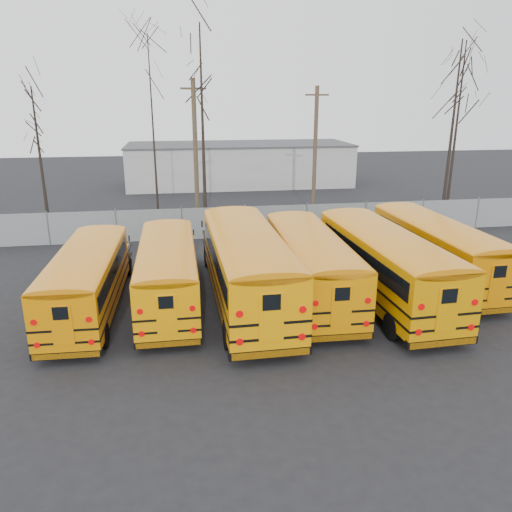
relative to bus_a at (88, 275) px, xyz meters
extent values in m
plane|color=black|center=(7.92, -1.33, -1.65)|extent=(120.00, 120.00, 0.00)
cube|color=gray|center=(7.92, 10.67, -0.65)|extent=(40.00, 0.04, 2.00)
cube|color=#B8B8B3|center=(9.92, 30.67, 0.35)|extent=(22.00, 8.00, 4.00)
cylinder|color=black|center=(-1.10, -3.17, -1.20)|extent=(0.27, 0.91, 0.91)
cylinder|color=black|center=(0.96, -3.21, -1.20)|extent=(0.27, 0.91, 0.91)
cylinder|color=black|center=(-0.93, 4.47, -1.20)|extent=(0.27, 0.91, 0.91)
cylinder|color=black|center=(1.13, 4.42, -1.20)|extent=(0.27, 0.91, 0.91)
cube|color=orange|center=(-0.01, -0.24, -0.13)|extent=(2.46, 8.50, 2.14)
cube|color=orange|center=(0.11, 4.76, -0.74)|extent=(2.08, 1.59, 0.91)
cube|color=black|center=(-0.01, -0.42, 0.35)|extent=(2.48, 7.60, 0.64)
cube|color=black|center=(0.01, 0.54, -0.79)|extent=(2.52, 10.07, 0.08)
cube|color=black|center=(0.01, 0.54, -0.33)|extent=(2.52, 10.07, 0.08)
cube|color=black|center=(-0.10, -4.37, -1.24)|extent=(2.33, 0.25, 0.25)
cube|color=black|center=(0.12, 5.49, -1.24)|extent=(2.19, 0.23, 0.24)
cube|color=orange|center=(-0.10, -4.47, -0.15)|extent=(0.68, 0.05, 1.41)
cylinder|color=#B20505|center=(-0.96, -4.46, -0.79)|extent=(0.20, 0.04, 0.20)
cylinder|color=#B20505|center=(0.76, -4.50, -0.79)|extent=(0.20, 0.04, 0.20)
cylinder|color=#B20505|center=(-0.96, -4.46, 0.03)|extent=(0.20, 0.04, 0.20)
cylinder|color=#B20505|center=(0.76, -4.50, 0.03)|extent=(0.20, 0.04, 0.20)
cylinder|color=black|center=(2.20, -2.87, -1.19)|extent=(0.27, 0.93, 0.93)
cylinder|color=black|center=(4.30, -2.85, -1.19)|extent=(0.27, 0.93, 0.93)
cylinder|color=black|center=(2.15, 4.91, -1.19)|extent=(0.27, 0.93, 0.93)
cylinder|color=black|center=(4.25, 4.92, -1.19)|extent=(0.27, 0.93, 0.93)
cube|color=orange|center=(3.23, 0.15, -0.10)|extent=(2.37, 8.63, 2.18)
cube|color=orange|center=(3.20, 5.24, -0.72)|extent=(2.09, 1.59, 0.93)
cube|color=black|center=(3.23, -0.04, 0.39)|extent=(2.40, 7.70, 0.65)
cube|color=black|center=(3.23, 0.94, -0.77)|extent=(2.41, 10.22, 0.08)
cube|color=black|center=(3.23, 0.94, -0.31)|extent=(2.41, 10.22, 0.08)
cube|color=black|center=(3.26, -4.06, -1.23)|extent=(2.37, 0.22, 0.26)
cube|color=black|center=(3.19, 5.98, -1.23)|extent=(2.22, 0.20, 0.24)
cube|color=orange|center=(3.26, -4.17, -0.12)|extent=(0.69, 0.04, 1.44)
cylinder|color=#B20505|center=(2.38, -4.18, -0.77)|extent=(0.20, 0.04, 0.20)
cylinder|color=#B20505|center=(4.14, -4.17, -0.77)|extent=(0.20, 0.04, 0.20)
cylinder|color=#B20505|center=(2.38, -4.18, 0.06)|extent=(0.20, 0.04, 0.20)
cylinder|color=#B20505|center=(4.14, -4.17, 0.06)|extent=(0.20, 0.04, 0.20)
cylinder|color=black|center=(5.37, -4.02, -1.10)|extent=(0.33, 1.10, 1.10)
cylinder|color=black|center=(7.85, -3.96, -1.10)|extent=(0.33, 1.10, 1.10)
cylinder|color=black|center=(5.17, 5.18, -1.10)|extent=(0.33, 1.10, 1.10)
cylinder|color=black|center=(7.65, 5.24, -1.10)|extent=(0.33, 1.10, 1.10)
cube|color=orange|center=(6.53, -0.43, 0.19)|extent=(2.96, 10.25, 2.58)
cube|color=orange|center=(6.40, 5.60, -0.55)|extent=(2.51, 1.92, 1.10)
cube|color=black|center=(6.54, -0.65, 0.76)|extent=(2.98, 9.15, 0.77)
cube|color=black|center=(6.51, 0.50, -0.61)|extent=(3.04, 12.13, 0.10)
cube|color=black|center=(6.51, 0.50, -0.06)|extent=(3.04, 12.13, 0.10)
cube|color=black|center=(6.64, -5.42, -1.16)|extent=(2.81, 0.30, 0.31)
cube|color=black|center=(6.38, 6.47, -1.16)|extent=(2.63, 0.28, 0.28)
cube|color=orange|center=(6.64, -5.54, 0.16)|extent=(0.82, 0.06, 1.70)
cylinder|color=#B20505|center=(5.60, -5.57, -0.61)|extent=(0.24, 0.05, 0.24)
cylinder|color=#B20505|center=(7.68, -5.52, -0.61)|extent=(0.24, 0.05, 0.24)
cylinder|color=#B20505|center=(5.60, -5.57, 0.38)|extent=(0.24, 0.05, 0.24)
cylinder|color=#B20505|center=(7.68, -5.52, 0.38)|extent=(0.24, 0.05, 0.24)
cylinder|color=black|center=(8.21, -3.24, -1.16)|extent=(0.30, 0.99, 0.99)
cylinder|color=black|center=(10.44, -3.29, -1.16)|extent=(0.30, 0.99, 0.99)
cylinder|color=black|center=(8.37, 5.06, -1.16)|extent=(0.30, 0.99, 0.99)
cylinder|color=black|center=(10.60, 5.01, -1.16)|extent=(0.30, 0.99, 0.99)
cube|color=orange|center=(9.39, -0.05, 0.00)|extent=(2.65, 9.24, 2.32)
cube|color=orange|center=(9.49, 5.38, -0.66)|extent=(2.26, 1.72, 0.99)
cube|color=black|center=(9.38, -0.25, 0.52)|extent=(2.67, 8.25, 0.69)
cube|color=black|center=(9.40, 0.79, -0.71)|extent=(2.72, 10.94, 0.09)
cube|color=black|center=(9.40, 0.79, -0.22)|extent=(2.72, 10.94, 0.09)
cube|color=black|center=(9.30, -4.55, -1.21)|extent=(2.53, 0.27, 0.28)
cube|color=black|center=(9.51, 6.17, -1.21)|extent=(2.37, 0.24, 0.26)
cube|color=orange|center=(9.29, -4.66, -0.02)|extent=(0.74, 0.05, 1.53)
cylinder|color=#B20505|center=(8.36, -4.65, -0.71)|extent=(0.22, 0.04, 0.22)
cylinder|color=#B20505|center=(10.23, -4.68, -0.71)|extent=(0.22, 0.04, 0.22)
cylinder|color=#B20505|center=(8.36, -4.65, 0.18)|extent=(0.22, 0.04, 0.22)
cylinder|color=#B20505|center=(10.23, -4.68, 0.18)|extent=(0.22, 0.04, 0.22)
cylinder|color=black|center=(11.46, -4.23, -1.13)|extent=(0.34, 1.06, 1.04)
cylinder|color=black|center=(13.81, -4.13, -1.13)|extent=(0.34, 1.06, 1.04)
cylinder|color=black|center=(11.07, 4.53, -1.13)|extent=(0.34, 1.06, 1.04)
cylinder|color=black|center=(13.43, 4.64, -1.13)|extent=(0.34, 1.06, 1.04)
cube|color=#D08202|center=(12.49, -0.79, 0.10)|extent=(3.03, 9.82, 2.45)
cube|color=#D08202|center=(12.24, 4.95, -0.61)|extent=(2.42, 1.88, 1.04)
cube|color=black|center=(12.50, -1.00, 0.65)|extent=(3.03, 8.78, 0.73)
cube|color=black|center=(12.45, 0.10, -0.66)|extent=(3.14, 11.61, 0.09)
cube|color=black|center=(12.45, 0.10, -0.14)|extent=(3.14, 11.61, 0.09)
cube|color=black|center=(12.69, -5.53, -1.18)|extent=(2.68, 0.35, 0.29)
cube|color=black|center=(12.20, 5.79, -1.18)|extent=(2.51, 0.32, 0.27)
cube|color=#D08202|center=(12.70, -5.65, 0.07)|extent=(0.78, 0.08, 1.62)
cylinder|color=#B20505|center=(11.71, -5.70, -0.66)|extent=(0.23, 0.05, 0.23)
cylinder|color=#B20505|center=(13.69, -5.62, -0.66)|extent=(0.23, 0.05, 0.23)
cylinder|color=#B20505|center=(11.71, -5.70, 0.28)|extent=(0.23, 0.05, 0.23)
cylinder|color=#B20505|center=(13.69, -5.62, 0.28)|extent=(0.23, 0.05, 0.23)
cylinder|color=black|center=(14.92, -2.01, -1.16)|extent=(0.31, 1.00, 0.99)
cylinder|color=black|center=(17.16, -1.94, -1.16)|extent=(0.31, 1.00, 0.99)
cylinder|color=black|center=(14.64, 6.30, -1.16)|extent=(0.31, 1.00, 0.99)
cylinder|color=black|center=(16.88, 6.37, -1.16)|extent=(0.31, 1.00, 0.99)
cube|color=#D17202|center=(15.93, 1.24, 0.01)|extent=(2.78, 9.28, 2.33)
cube|color=#D17202|center=(15.75, 6.68, -0.66)|extent=(2.28, 1.76, 0.99)
cube|color=black|center=(15.94, 1.04, 0.53)|extent=(2.79, 8.30, 0.69)
cube|color=black|center=(15.90, 2.08, -0.71)|extent=(2.87, 10.99, 0.09)
cube|color=black|center=(15.90, 2.08, -0.22)|extent=(2.87, 10.99, 0.09)
cube|color=black|center=(16.08, -3.26, -1.21)|extent=(2.54, 0.30, 0.28)
cube|color=black|center=(15.72, 7.47, -1.21)|extent=(2.38, 0.28, 0.26)
cube|color=#D17202|center=(16.09, -3.37, -0.02)|extent=(0.74, 0.06, 1.53)
cylinder|color=#B20505|center=(15.15, -3.41, -0.71)|extent=(0.22, 0.05, 0.22)
cylinder|color=#B20505|center=(15.15, -3.41, 0.18)|extent=(0.22, 0.05, 0.22)
cylinder|color=#4D3F2B|center=(5.02, 13.90, 3.23)|extent=(0.30, 0.30, 9.76)
cube|color=#4D3F2B|center=(5.02, 13.90, 7.45)|extent=(1.68, 0.70, 0.13)
cylinder|color=#4C3B2B|center=(13.73, 15.78, 3.02)|extent=(0.29, 0.29, 9.35)
cube|color=#4C3B2B|center=(13.73, 15.78, 7.07)|extent=(1.65, 0.47, 0.12)
cone|color=black|center=(-5.01, 14.47, 2.97)|extent=(0.26, 0.26, 9.25)
cone|color=black|center=(2.26, 15.44, 4.60)|extent=(0.26, 0.26, 12.51)
cone|color=black|center=(5.51, 13.08, 4.80)|extent=(0.26, 0.26, 12.91)
cone|color=black|center=(22.67, 12.99, 4.46)|extent=(0.26, 0.26, 12.23)
cone|color=black|center=(25.06, 16.63, 4.62)|extent=(0.26, 0.26, 12.55)
camera|label=1|loc=(3.94, -20.02, 6.99)|focal=35.00mm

